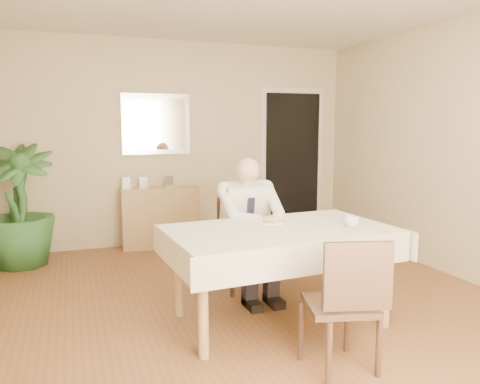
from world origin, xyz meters
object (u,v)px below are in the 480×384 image
object	(u,v)px
potted_palm	(19,206)
coffee_mug	(352,221)
chair_near	(347,299)
dining_table	(280,239)
sideboard	(161,217)
chair_far	(241,237)
seated_man	(252,221)

from	to	relation	value
potted_palm	coffee_mug	bearing A→B (deg)	-43.82
chair_near	potted_palm	world-z (taller)	potted_palm
coffee_mug	potted_palm	size ratio (longest dim) A/B	0.08
dining_table	sideboard	xyz separation A→B (m)	(-0.45, 2.62, -0.29)
dining_table	chair_near	size ratio (longest dim) A/B	2.05
dining_table	chair_near	xyz separation A→B (m)	(0.05, -0.86, -0.18)
dining_table	potted_palm	world-z (taller)	potted_palm
dining_table	chair_near	distance (m)	0.88
chair_far	seated_man	bearing A→B (deg)	-94.85
potted_palm	chair_far	bearing A→B (deg)	-35.47
sideboard	potted_palm	world-z (taller)	potted_palm
potted_palm	seated_man	bearing A→B (deg)	-40.41
seated_man	potted_palm	world-z (taller)	potted_palm
chair_near	coffee_mug	world-z (taller)	chair_near
coffee_mug	sideboard	size ratio (longest dim) A/B	0.12
dining_table	chair_far	size ratio (longest dim) A/B	2.08
dining_table	potted_palm	size ratio (longest dim) A/B	1.33
dining_table	seated_man	distance (m)	0.59
seated_man	chair_near	bearing A→B (deg)	-87.92
chair_near	coffee_mug	distance (m)	0.92
chair_far	coffee_mug	distance (m)	1.20
coffee_mug	sideboard	world-z (taller)	coffee_mug
chair_far	chair_near	xyz separation A→B (m)	(0.05, -1.74, 0.01)
coffee_mug	chair_near	bearing A→B (deg)	-124.56
chair_near	potted_palm	distance (m)	3.82
dining_table	sideboard	distance (m)	2.67
coffee_mug	sideboard	bearing A→B (deg)	109.76
dining_table	potted_palm	bearing A→B (deg)	127.44
chair_far	seated_man	world-z (taller)	seated_man
chair_near	seated_man	bearing A→B (deg)	107.26
dining_table	potted_palm	xyz separation A→B (m)	(-2.04, 2.33, 0.00)
seated_man	coffee_mug	distance (m)	0.93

